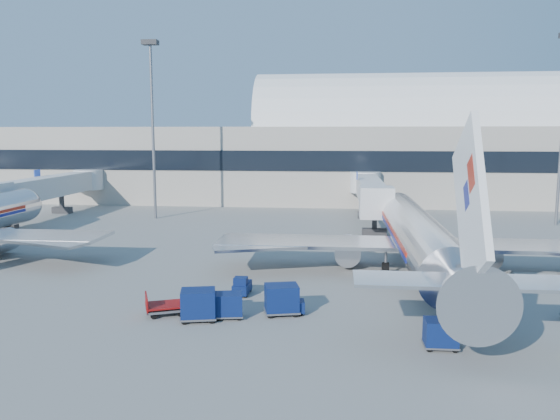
# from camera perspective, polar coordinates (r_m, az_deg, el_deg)

# --- Properties ---
(ground) EXTENTS (260.00, 260.00, 0.00)m
(ground) POSITION_cam_1_polar(r_m,az_deg,el_deg) (40.04, 0.66, -7.92)
(ground) COLOR gray
(ground) RESTS_ON ground
(terminal) EXTENTS (170.00, 28.15, 21.00)m
(terminal) POSITION_cam_1_polar(r_m,az_deg,el_deg) (95.92, -4.31, 5.89)
(terminal) COLOR #B2AA9E
(terminal) RESTS_ON ground
(airliner_main) EXTENTS (32.00, 37.26, 12.07)m
(airliner_main) POSITION_cam_1_polar(r_m,az_deg,el_deg) (44.06, 14.31, -2.79)
(airliner_main) COLOR silver
(airliner_main) RESTS_ON ground
(jetbridge_near) EXTENTS (4.40, 27.50, 6.25)m
(jetbridge_near) POSITION_cam_1_polar(r_m,az_deg,el_deg) (69.62, 9.31, 2.07)
(jetbridge_near) COLOR silver
(jetbridge_near) RESTS_ON ground
(jetbridge_mid) EXTENTS (4.40, 27.50, 6.25)m
(jetbridge_mid) POSITION_cam_1_polar(r_m,az_deg,el_deg) (79.22, -22.67, 2.26)
(jetbridge_mid) COLOR silver
(jetbridge_mid) RESTS_ON ground
(mast_west) EXTENTS (2.00, 1.20, 22.60)m
(mast_west) POSITION_cam_1_polar(r_m,az_deg,el_deg) (72.40, -13.23, 10.80)
(mast_west) COLOR slate
(mast_west) RESTS_ON ground
(barrier_near) EXTENTS (3.00, 0.55, 0.90)m
(barrier_near) POSITION_cam_1_polar(r_m,az_deg,el_deg) (44.10, 25.07, -6.59)
(barrier_near) COLOR #9E9E96
(barrier_near) RESTS_ON ground
(tug_lead) EXTENTS (2.23, 1.32, 1.37)m
(tug_lead) POSITION_cam_1_polar(r_m,az_deg,el_deg) (33.86, 0.60, -9.81)
(tug_lead) COLOR #0A194D
(tug_lead) RESTS_ON ground
(tug_right) EXTENTS (2.45, 2.31, 1.47)m
(tug_right) POSITION_cam_1_polar(r_m,az_deg,el_deg) (38.02, 18.50, -8.16)
(tug_right) COLOR #0A194D
(tug_right) RESTS_ON ground
(tug_left) EXTENTS (1.09, 2.06, 1.32)m
(tug_left) POSITION_cam_1_polar(r_m,az_deg,el_deg) (37.85, -4.03, -7.94)
(tug_left) COLOR #0A194D
(tug_left) RESTS_ON ground
(cart_train_a) EXTENTS (2.41, 2.05, 1.84)m
(cart_train_a) POSITION_cam_1_polar(r_m,az_deg,el_deg) (33.70, 0.19, -9.26)
(cart_train_a) COLOR #0A194D
(cart_train_a) RESTS_ON ground
(cart_train_b) EXTENTS (1.93, 1.60, 1.52)m
(cart_train_b) POSITION_cam_1_polar(r_m,az_deg,el_deg) (33.27, -5.38, -9.84)
(cart_train_b) COLOR #0A194D
(cart_train_b) RESTS_ON ground
(cart_train_c) EXTENTS (2.40, 2.02, 1.86)m
(cart_train_c) POSITION_cam_1_polar(r_m,az_deg,el_deg) (33.01, -8.53, -9.70)
(cart_train_c) COLOR #0A194D
(cart_train_c) RESTS_ON ground
(cart_solo_near) EXTENTS (1.75, 1.35, 1.53)m
(cart_solo_near) POSITION_cam_1_polar(r_m,az_deg,el_deg) (29.85, 16.46, -12.24)
(cart_solo_near) COLOR #0A194D
(cart_solo_near) RESTS_ON ground
(cart_open_red) EXTENTS (2.96, 2.57, 0.67)m
(cart_open_red) POSITION_cam_1_polar(r_m,az_deg,el_deg) (34.54, -11.72, -9.88)
(cart_open_red) COLOR slate
(cart_open_red) RESTS_ON ground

